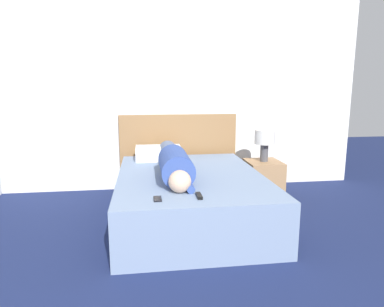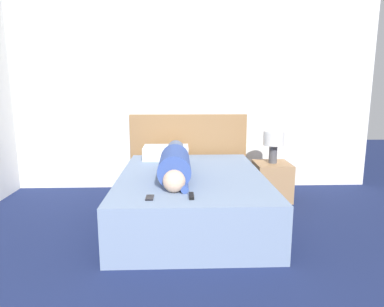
% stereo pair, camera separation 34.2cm
% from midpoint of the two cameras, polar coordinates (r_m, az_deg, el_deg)
% --- Properties ---
extents(wall_back, '(5.54, 0.06, 2.60)m').
position_cam_midpoint_polar(wall_back, '(4.76, -7.04, 9.64)').
color(wall_back, white).
rests_on(wall_back, ground_plane).
extents(bed, '(1.50, 2.09, 0.50)m').
position_cam_midpoint_polar(bed, '(3.69, -3.01, -7.23)').
color(bed, '#7589A8').
rests_on(bed, ground_plane).
extents(headboard, '(1.62, 0.04, 1.04)m').
position_cam_midpoint_polar(headboard, '(4.78, -4.28, 0.28)').
color(headboard, olive).
rests_on(headboard, ground_plane).
extents(nightstand, '(0.43, 0.47, 0.47)m').
position_cam_midpoint_polar(nightstand, '(4.50, 9.66, -4.23)').
color(nightstand, '#A37A51').
rests_on(nightstand, ground_plane).
extents(table_lamp, '(0.26, 0.26, 0.40)m').
position_cam_midpoint_polar(table_lamp, '(4.40, 9.87, 2.28)').
color(table_lamp, '#4C4C51').
rests_on(table_lamp, nightstand).
extents(person_lying, '(0.31, 1.64, 0.31)m').
position_cam_midpoint_polar(person_lying, '(3.57, -5.82, -1.48)').
color(person_lying, '#DBB293').
rests_on(person_lying, bed).
extents(pillow_near_headboard, '(0.57, 0.36, 0.17)m').
position_cam_midpoint_polar(pillow_near_headboard, '(4.36, -7.86, 0.05)').
color(pillow_near_headboard, white).
rests_on(pillow_near_headboard, bed).
extents(tv_remote, '(0.04, 0.15, 0.02)m').
position_cam_midpoint_polar(tv_remote, '(2.87, -2.25, -7.10)').
color(tv_remote, black).
rests_on(tv_remote, bed).
extents(cell_phone, '(0.06, 0.13, 0.01)m').
position_cam_midpoint_polar(cell_phone, '(2.84, -9.22, -7.53)').
color(cell_phone, black).
rests_on(cell_phone, bed).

